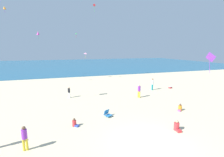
{
  "coord_description": "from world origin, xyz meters",
  "views": [
    {
      "loc": [
        -5.2,
        -8.26,
        6.03
      ],
      "look_at": [
        0.0,
        7.95,
        2.89
      ],
      "focal_mm": 25.67,
      "sensor_mm": 36.0,
      "label": 1
    }
  ],
  "objects_px": {
    "cooler_box": "(170,87)",
    "person_2": "(69,92)",
    "person_3": "(139,90)",
    "kite_magenta": "(38,33)",
    "beach_chair_far_right": "(107,114)",
    "person_6": "(25,137)",
    "kite_green": "(76,34)",
    "kite_pink": "(86,53)",
    "kite_red": "(94,6)",
    "person_5": "(177,127)",
    "person_0": "(180,108)",
    "kite_purple": "(211,58)",
    "person_1": "(152,83)",
    "person_4": "(75,123)",
    "kite_orange": "(4,8)"
  },
  "relations": [
    {
      "from": "cooler_box",
      "to": "person_2",
      "type": "height_order",
      "value": "person_2"
    },
    {
      "from": "person_3",
      "to": "kite_magenta",
      "type": "relative_size",
      "value": 1.02
    },
    {
      "from": "person_2",
      "to": "beach_chair_far_right",
      "type": "bearing_deg",
      "value": -112.95
    },
    {
      "from": "beach_chair_far_right",
      "to": "person_6",
      "type": "bearing_deg",
      "value": -92.53
    },
    {
      "from": "kite_green",
      "to": "kite_pink",
      "type": "distance_m",
      "value": 4.4
    },
    {
      "from": "beach_chair_far_right",
      "to": "kite_red",
      "type": "distance_m",
      "value": 27.54
    },
    {
      "from": "kite_pink",
      "to": "kite_red",
      "type": "bearing_deg",
      "value": 53.76
    },
    {
      "from": "person_3",
      "to": "kite_magenta",
      "type": "bearing_deg",
      "value": 82.69
    },
    {
      "from": "person_5",
      "to": "kite_red",
      "type": "distance_m",
      "value": 30.7
    },
    {
      "from": "person_0",
      "to": "kite_purple",
      "type": "height_order",
      "value": "kite_purple"
    },
    {
      "from": "beach_chair_far_right",
      "to": "cooler_box",
      "type": "relative_size",
      "value": 1.34
    },
    {
      "from": "beach_chair_far_right",
      "to": "kite_pink",
      "type": "distance_m",
      "value": 19.77
    },
    {
      "from": "beach_chair_far_right",
      "to": "person_2",
      "type": "distance_m",
      "value": 7.59
    },
    {
      "from": "person_3",
      "to": "person_1",
      "type": "bearing_deg",
      "value": -3.75
    },
    {
      "from": "person_6",
      "to": "person_5",
      "type": "bearing_deg",
      "value": 87.22
    },
    {
      "from": "cooler_box",
      "to": "person_6",
      "type": "bearing_deg",
      "value": -150.32
    },
    {
      "from": "person_2",
      "to": "person_1",
      "type": "bearing_deg",
      "value": -45.2
    },
    {
      "from": "person_5",
      "to": "kite_pink",
      "type": "relative_size",
      "value": 0.7
    },
    {
      "from": "person_1",
      "to": "person_4",
      "type": "bearing_deg",
      "value": 88.37
    },
    {
      "from": "kite_magenta",
      "to": "kite_pink",
      "type": "relative_size",
      "value": 1.42
    },
    {
      "from": "person_3",
      "to": "kite_orange",
      "type": "relative_size",
      "value": 1.78
    },
    {
      "from": "kite_red",
      "to": "person_0",
      "type": "bearing_deg",
      "value": -81.62
    },
    {
      "from": "beach_chair_far_right",
      "to": "person_1",
      "type": "relative_size",
      "value": 0.46
    },
    {
      "from": "person_1",
      "to": "kite_purple",
      "type": "height_order",
      "value": "kite_purple"
    },
    {
      "from": "person_4",
      "to": "person_5",
      "type": "distance_m",
      "value": 7.86
    },
    {
      "from": "person_2",
      "to": "kite_red",
      "type": "height_order",
      "value": "kite_red"
    },
    {
      "from": "kite_magenta",
      "to": "person_6",
      "type": "bearing_deg",
      "value": -86.17
    },
    {
      "from": "beach_chair_far_right",
      "to": "kite_purple",
      "type": "distance_m",
      "value": 10.02
    },
    {
      "from": "person_5",
      "to": "kite_purple",
      "type": "distance_m",
      "value": 6.47
    },
    {
      "from": "beach_chair_far_right",
      "to": "person_0",
      "type": "relative_size",
      "value": 1.14
    },
    {
      "from": "person_1",
      "to": "kite_magenta",
      "type": "distance_m",
      "value": 25.11
    },
    {
      "from": "person_1",
      "to": "kite_magenta",
      "type": "xyz_separation_m",
      "value": [
        -16.93,
        16.63,
        8.21
      ]
    },
    {
      "from": "person_6",
      "to": "person_1",
      "type": "bearing_deg",
      "value": 126.04
    },
    {
      "from": "person_5",
      "to": "kite_red",
      "type": "height_order",
      "value": "kite_red"
    },
    {
      "from": "kite_red",
      "to": "kite_orange",
      "type": "relative_size",
      "value": 1.83
    },
    {
      "from": "kite_red",
      "to": "kite_pink",
      "type": "relative_size",
      "value": 1.48
    },
    {
      "from": "person_5",
      "to": "person_3",
      "type": "bearing_deg",
      "value": 176.16
    },
    {
      "from": "person_2",
      "to": "person_5",
      "type": "height_order",
      "value": "person_2"
    },
    {
      "from": "kite_orange",
      "to": "person_4",
      "type": "bearing_deg",
      "value": -63.25
    },
    {
      "from": "person_4",
      "to": "kite_red",
      "type": "height_order",
      "value": "kite_red"
    },
    {
      "from": "beach_chair_far_right",
      "to": "kite_magenta",
      "type": "bearing_deg",
      "value": 167.88
    },
    {
      "from": "beach_chair_far_right",
      "to": "person_3",
      "type": "xyz_separation_m",
      "value": [
        5.38,
        4.33,
        0.71
      ]
    },
    {
      "from": "person_3",
      "to": "person_4",
      "type": "relative_size",
      "value": 2.55
    },
    {
      "from": "beach_chair_far_right",
      "to": "person_3",
      "type": "relative_size",
      "value": 0.48
    },
    {
      "from": "person_0",
      "to": "kite_magenta",
      "type": "xyz_separation_m",
      "value": [
        -15.13,
        24.64,
        8.96
      ]
    },
    {
      "from": "person_3",
      "to": "person_5",
      "type": "relative_size",
      "value": 2.07
    },
    {
      "from": "person_1",
      "to": "kite_red",
      "type": "xyz_separation_m",
      "value": [
        -5.29,
        15.67,
        14.19
      ]
    },
    {
      "from": "cooler_box",
      "to": "person_2",
      "type": "bearing_deg",
      "value": -178.83
    },
    {
      "from": "person_0",
      "to": "person_3",
      "type": "bearing_deg",
      "value": -106.66
    },
    {
      "from": "person_2",
      "to": "kite_purple",
      "type": "xyz_separation_m",
      "value": [
        11.18,
        -9.78,
        4.52
      ]
    }
  ]
}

